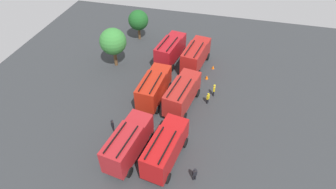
{
  "coord_description": "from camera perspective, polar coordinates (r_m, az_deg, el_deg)",
  "views": [
    {
      "loc": [
        -26.32,
        -6.74,
        24.95
      ],
      "look_at": [
        0.0,
        0.0,
        1.4
      ],
      "focal_mm": 29.94,
      "sensor_mm": 36.0,
      "label": 1
    }
  ],
  "objects": [
    {
      "name": "ground_plane",
      "position": [
        36.89,
        -0.0,
        -1.64
      ],
      "size": [
        55.32,
        55.32,
        0.0
      ],
      "primitive_type": "plane",
      "color": "#2D3033"
    },
    {
      "name": "fire_truck_0",
      "position": [
        29.07,
        -0.5,
        -10.73
      ],
      "size": [
        7.49,
        3.64,
        3.88
      ],
      "rotation": [
        0.0,
        0.0,
        -0.15
      ],
      "color": "#AC1314",
      "rests_on": "ground"
    },
    {
      "name": "fire_truck_1",
      "position": [
        35.04,
        2.93,
        0.27
      ],
      "size": [
        7.51,
        3.72,
        3.88
      ],
      "rotation": [
        0.0,
        0.0,
        -0.17
      ],
      "color": "maroon",
      "rests_on": "ground"
    },
    {
      "name": "fire_truck_2",
      "position": [
        42.25,
        5.68,
        8.05
      ],
      "size": [
        7.48,
        3.6,
        3.88
      ],
      "rotation": [
        0.0,
        0.0,
        -0.15
      ],
      "color": "#A11C18",
      "rests_on": "ground"
    },
    {
      "name": "fire_truck_3",
      "position": [
        29.79,
        -8.1,
        -9.59
      ],
      "size": [
        7.48,
        3.6,
        3.88
      ],
      "rotation": [
        0.0,
        0.0,
        -0.15
      ],
      "color": "#A31D22",
      "rests_on": "ground"
    },
    {
      "name": "fire_truck_4",
      "position": [
        36.0,
        -2.87,
        1.56
      ],
      "size": [
        7.34,
        3.14,
        3.88
      ],
      "rotation": [
        0.0,
        0.0,
        -0.07
      ],
      "color": "#AB2111",
      "rests_on": "ground"
    },
    {
      "name": "fire_truck_5",
      "position": [
        43.35,
        0.51,
        9.19
      ],
      "size": [
        7.48,
        3.62,
        3.88
      ],
      "rotation": [
        0.0,
        0.0,
        -0.15
      ],
      "color": "#A2141C",
      "rests_on": "ground"
    },
    {
      "name": "firefighter_0",
      "position": [
        36.6,
        8.14,
        -0.7
      ],
      "size": [
        0.48,
        0.38,
        1.6
      ],
      "rotation": [
        0.0,
        0.0,
        1.18
      ],
      "color": "black",
      "rests_on": "ground"
    },
    {
      "name": "firefighter_1",
      "position": [
        33.34,
        -11.21,
        -6.11
      ],
      "size": [
        0.47,
        0.46,
        1.72
      ],
      "rotation": [
        0.0,
        0.0,
        2.34
      ],
      "color": "black",
      "rests_on": "ground"
    },
    {
      "name": "firefighter_2",
      "position": [
        28.8,
        5.45,
        -15.81
      ],
      "size": [
        0.43,
        0.48,
        1.7
      ],
      "rotation": [
        0.0,
        0.0,
        0.56
      ],
      "color": "black",
      "rests_on": "ground"
    },
    {
      "name": "firefighter_3",
      "position": [
        37.8,
        9.37,
        0.96
      ],
      "size": [
        0.44,
        0.29,
        1.78
      ],
      "rotation": [
        0.0,
        0.0,
        1.64
      ],
      "color": "black",
      "rests_on": "ground"
    },
    {
      "name": "tree_0",
      "position": [
        42.24,
        -11.13,
        10.52
      ],
      "size": [
        3.92,
        3.92,
        6.08
      ],
      "color": "brown",
      "rests_on": "ground"
    },
    {
      "name": "tree_1",
      "position": [
        49.07,
        -6.06,
        14.8
      ],
      "size": [
        3.38,
        3.38,
        5.24
      ],
      "color": "brown",
      "rests_on": "ground"
    },
    {
      "name": "traffic_cone_0",
      "position": [
        32.83,
        -11.06,
        -8.77
      ],
      "size": [
        0.44,
        0.44,
        0.63
      ],
      "primitive_type": "cone",
      "color": "#F2600C",
      "rests_on": "ground"
    },
    {
      "name": "traffic_cone_1",
      "position": [
        40.99,
        7.9,
        3.52
      ],
      "size": [
        0.43,
        0.43,
        0.61
      ],
      "primitive_type": "cone",
      "color": "#F2600C",
      "rests_on": "ground"
    },
    {
      "name": "traffic_cone_2",
      "position": [
        43.21,
        9.16,
        5.53
      ],
      "size": [
        0.4,
        0.4,
        0.57
      ],
      "primitive_type": "cone",
      "color": "#F2600C",
      "rests_on": "ground"
    }
  ]
}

